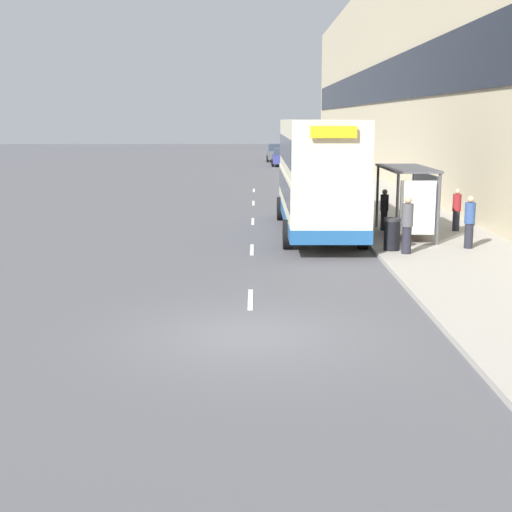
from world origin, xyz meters
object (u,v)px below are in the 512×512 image
(bus_shelter, at_px, (416,189))
(pedestrian_3, at_px, (473,222))
(double_decker_bus_near, at_px, (321,174))
(car_1, at_px, (280,153))
(pedestrian_2, at_px, (460,210))
(litter_bin, at_px, (395,234))
(pedestrian_1, at_px, (387,209))
(car_0, at_px, (285,157))
(pedestrian_at_shelter, at_px, (410,225))

(bus_shelter, bearing_deg, pedestrian_3, -60.01)
(double_decker_bus_near, distance_m, pedestrian_3, 6.26)
(car_1, distance_m, pedestrian_3, 50.70)
(car_1, height_order, pedestrian_3, pedestrian_3)
(pedestrian_2, height_order, litter_bin, pedestrian_2)
(pedestrian_1, relative_size, pedestrian_3, 0.91)
(double_decker_bus_near, distance_m, litter_bin, 5.06)
(bus_shelter, xyz_separation_m, litter_bin, (-1.22, -2.73, -1.21))
(car_0, relative_size, pedestrian_2, 2.54)
(pedestrian_1, bearing_deg, bus_shelter, -63.23)
(pedestrian_1, bearing_deg, pedestrian_at_shelter, -91.62)
(pedestrian_3, xyz_separation_m, litter_bin, (-2.60, -0.35, -0.36))
(double_decker_bus_near, xyz_separation_m, litter_bin, (2.08, -4.32, -1.62))
(pedestrian_2, bearing_deg, litter_bin, -128.43)
(pedestrian_1, xyz_separation_m, litter_bin, (-0.48, -4.20, -0.27))
(pedestrian_3, bearing_deg, bus_shelter, 119.99)
(pedestrian_3, bearing_deg, pedestrian_at_shelter, -156.86)
(pedestrian_3, bearing_deg, car_1, 95.55)
(pedestrian_3, distance_m, litter_bin, 2.64)
(double_decker_bus_near, xyz_separation_m, pedestrian_2, (5.27, -0.29, -1.32))
(pedestrian_at_shelter, bearing_deg, litter_bin, 119.23)
(bus_shelter, distance_m, pedestrian_at_shelter, 3.55)
(bus_shelter, relative_size, pedestrian_1, 2.67)
(bus_shelter, distance_m, pedestrian_2, 2.53)
(bus_shelter, xyz_separation_m, pedestrian_at_shelter, (-0.88, -3.35, -0.80))
(car_0, relative_size, pedestrian_3, 2.35)
(bus_shelter, distance_m, car_1, 48.22)
(car_1, relative_size, litter_bin, 3.92)
(pedestrian_at_shelter, bearing_deg, pedestrian_1, 88.38)
(double_decker_bus_near, height_order, pedestrian_3, double_decker_bus_near)
(pedestrian_1, bearing_deg, pedestrian_3, -61.22)
(car_0, bearing_deg, pedestrian_1, -86.42)
(double_decker_bus_near, relative_size, car_0, 2.66)
(car_1, distance_m, pedestrian_2, 47.10)
(double_decker_bus_near, bearing_deg, car_0, 89.88)
(double_decker_bus_near, relative_size, car_1, 2.63)
(car_0, xyz_separation_m, pedestrian_1, (2.48, -39.61, 0.12))
(bus_shelter, relative_size, car_1, 1.02)
(bus_shelter, relative_size, double_decker_bus_near, 0.39)
(pedestrian_1, distance_m, pedestrian_3, 4.39)
(double_decker_bus_near, height_order, litter_bin, double_decker_bus_near)
(pedestrian_2, distance_m, pedestrian_3, 3.73)
(pedestrian_1, xyz_separation_m, pedestrian_2, (2.71, -0.17, 0.02))
(pedestrian_1, xyz_separation_m, pedestrian_3, (2.12, -3.85, 0.08))
(pedestrian_2, bearing_deg, double_decker_bus_near, 176.83)
(pedestrian_at_shelter, xyz_separation_m, pedestrian_2, (2.85, 4.65, -0.11))
(bus_shelter, height_order, pedestrian_1, bus_shelter)
(bus_shelter, bearing_deg, car_0, 94.48)
(pedestrian_3, height_order, litter_bin, pedestrian_3)
(bus_shelter, bearing_deg, car_1, 94.20)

